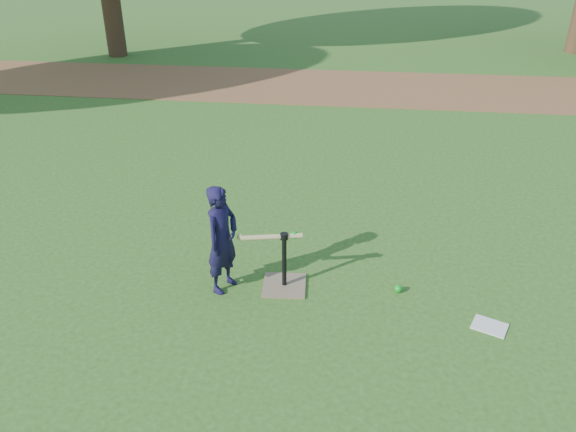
# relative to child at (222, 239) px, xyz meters

# --- Properties ---
(ground) EXTENTS (80.00, 80.00, 0.00)m
(ground) POSITION_rel_child_xyz_m (0.66, 0.34, -0.56)
(ground) COLOR #285116
(ground) RESTS_ON ground
(dirt_strip) EXTENTS (24.00, 3.00, 0.01)m
(dirt_strip) POSITION_rel_child_xyz_m (0.66, 7.84, -0.55)
(dirt_strip) COLOR brown
(dirt_strip) RESTS_ON ground
(child) EXTENTS (0.41, 0.48, 1.12)m
(child) POSITION_rel_child_xyz_m (0.00, 0.00, 0.00)
(child) COLOR black
(child) RESTS_ON ground
(wiffle_ball_ground) EXTENTS (0.08, 0.08, 0.08)m
(wiffle_ball_ground) POSITION_rel_child_xyz_m (1.73, 0.13, -0.52)
(wiffle_ball_ground) COLOR #0D961B
(wiffle_ball_ground) RESTS_ON ground
(clipboard) EXTENTS (0.37, 0.33, 0.01)m
(clipboard) POSITION_rel_child_xyz_m (2.54, -0.31, -0.55)
(clipboard) COLOR silver
(clipboard) RESTS_ON ground
(batting_tee) EXTENTS (0.46, 0.46, 0.61)m
(batting_tee) POSITION_rel_child_xyz_m (0.59, 0.09, -0.45)
(batting_tee) COLOR #75614A
(batting_tee) RESTS_ON ground
(swing_action) EXTENTS (0.63, 0.19, 0.08)m
(swing_action) POSITION_rel_child_xyz_m (0.49, 0.08, 0.02)
(swing_action) COLOR tan
(swing_action) RESTS_ON ground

